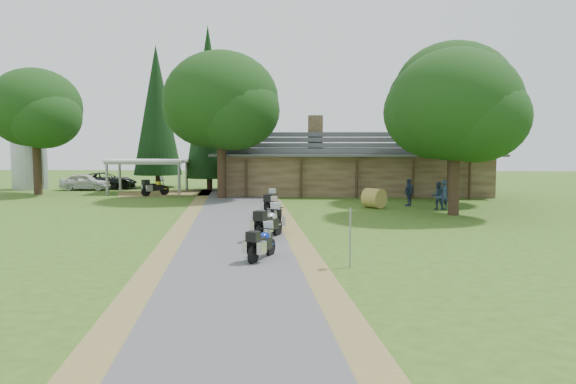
# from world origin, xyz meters

# --- Properties ---
(ground) EXTENTS (120.00, 120.00, 0.00)m
(ground) POSITION_xyz_m (0.00, 0.00, 0.00)
(ground) COLOR #345217
(ground) RESTS_ON ground
(driveway) EXTENTS (51.95, 51.95, 0.00)m
(driveway) POSITION_xyz_m (-0.50, 4.00, 0.00)
(driveway) COLOR #404042
(driveway) RESTS_ON ground
(lodge) EXTENTS (21.40, 9.40, 4.90)m
(lodge) POSITION_xyz_m (6.00, 24.00, 2.45)
(lodge) COLOR brown
(lodge) RESTS_ON ground
(silo) EXTENTS (3.12, 3.12, 5.92)m
(silo) POSITION_xyz_m (-21.63, 26.15, 2.96)
(silo) COLOR gray
(silo) RESTS_ON ground
(carport) EXTENTS (6.41, 4.51, 2.66)m
(carport) POSITION_xyz_m (-10.32, 23.14, 1.33)
(carport) COLOR white
(carport) RESTS_ON ground
(car_white_sedan) EXTENTS (2.33, 5.39, 1.79)m
(car_white_sedan) POSITION_xyz_m (-16.34, 25.28, 0.89)
(car_white_sedan) COLOR silver
(car_white_sedan) RESTS_ON ground
(car_dark_suv) EXTENTS (3.86, 6.12, 2.17)m
(car_dark_suv) POSITION_xyz_m (-15.08, 26.46, 1.09)
(car_dark_suv) COLOR black
(car_dark_suv) RESTS_ON ground
(motorcycle_row_a) EXTENTS (1.13, 1.89, 1.23)m
(motorcycle_row_a) POSITION_xyz_m (1.32, -2.16, 0.61)
(motorcycle_row_a) COLOR navy
(motorcycle_row_a) RESTS_ON ground
(motorcycle_row_b) EXTENTS (1.35, 2.21, 1.44)m
(motorcycle_row_b) POSITION_xyz_m (1.19, 1.98, 0.72)
(motorcycle_row_b) COLOR #999B9F
(motorcycle_row_b) RESTS_ON ground
(motorcycle_row_c) EXTENTS (0.71, 1.88, 1.27)m
(motorcycle_row_c) POSITION_xyz_m (1.40, 4.01, 0.63)
(motorcycle_row_c) COLOR #D0C206
(motorcycle_row_c) RESTS_ON ground
(motorcycle_row_d) EXTENTS (0.74, 1.83, 1.22)m
(motorcycle_row_d) POSITION_xyz_m (1.01, 7.10, 0.61)
(motorcycle_row_d) COLOR #D35A0A
(motorcycle_row_d) RESTS_ON ground
(motorcycle_row_e) EXTENTS (0.85, 2.11, 1.41)m
(motorcycle_row_e) POSITION_xyz_m (0.62, 9.60, 0.70)
(motorcycle_row_e) COLOR black
(motorcycle_row_e) RESTS_ON ground
(motorcycle_carport_a) EXTENTS (1.87, 2.01, 1.42)m
(motorcycle_carport_a) POSITION_xyz_m (-9.05, 20.64, 0.71)
(motorcycle_carport_a) COLOR yellow
(motorcycle_carport_a) RESTS_ON ground
(person_a) EXTENTS (0.73, 0.65, 2.11)m
(person_a) POSITION_xyz_m (10.72, 12.89, 1.06)
(person_a) COLOR navy
(person_a) RESTS_ON ground
(person_b) EXTENTS (0.57, 0.42, 1.93)m
(person_b) POSITION_xyz_m (10.39, 12.95, 0.97)
(person_b) COLOR navy
(person_b) RESTS_ON ground
(person_c) EXTENTS (0.70, 0.71, 2.04)m
(person_c) POSITION_xyz_m (8.97, 14.65, 1.02)
(person_c) COLOR navy
(person_c) RESTS_ON ground
(hay_bale) EXTENTS (1.63, 1.63, 1.20)m
(hay_bale) POSITION_xyz_m (6.66, 13.49, 0.60)
(hay_bale) COLOR olive
(hay_bale) RESTS_ON ground
(sign_post) EXTENTS (0.35, 0.06, 1.92)m
(sign_post) POSITION_xyz_m (4.24, -3.15, 0.96)
(sign_post) COLOR gray
(sign_post) RESTS_ON ground
(oak_lodge_left) EXTENTS (8.19, 8.19, 11.34)m
(oak_lodge_left) POSITION_xyz_m (-3.70, 19.05, 5.67)
(oak_lodge_left) COLOR black
(oak_lodge_left) RESTS_ON ground
(oak_lodge_right) EXTENTS (8.02, 8.02, 11.86)m
(oak_lodge_right) POSITION_xyz_m (12.30, 17.64, 5.93)
(oak_lodge_right) COLOR black
(oak_lodge_right) RESTS_ON ground
(oak_driveway) EXTENTS (7.20, 7.20, 9.77)m
(oak_driveway) POSITION_xyz_m (10.71, 10.34, 4.88)
(oak_driveway) COLOR black
(oak_driveway) RESTS_ON ground
(oak_silo) EXTENTS (6.99, 6.99, 10.78)m
(oak_silo) POSITION_xyz_m (-18.33, 21.05, 5.39)
(oak_silo) COLOR black
(oak_silo) RESTS_ON ground
(cedar_near) EXTENTS (4.00, 4.00, 13.69)m
(cedar_near) POSITION_xyz_m (-5.93, 25.90, 6.85)
(cedar_near) COLOR black
(cedar_near) RESTS_ON ground
(cedar_far) EXTENTS (4.29, 4.29, 12.67)m
(cedar_far) POSITION_xyz_m (-11.20, 28.92, 6.33)
(cedar_far) COLOR black
(cedar_far) RESTS_ON ground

